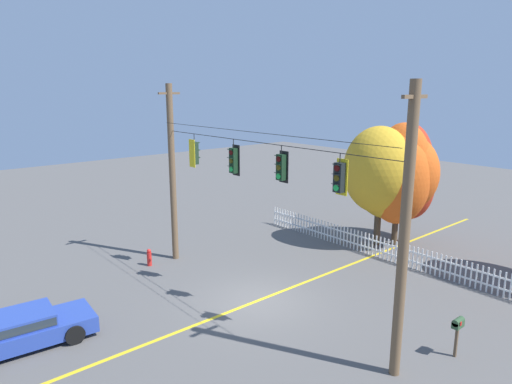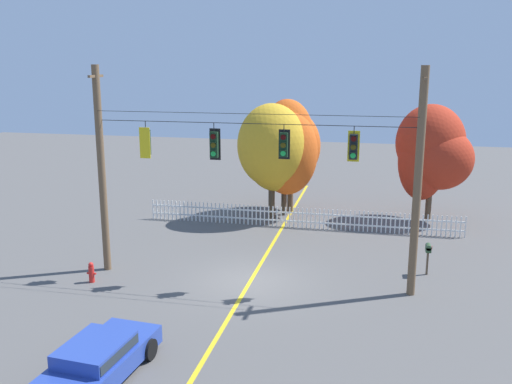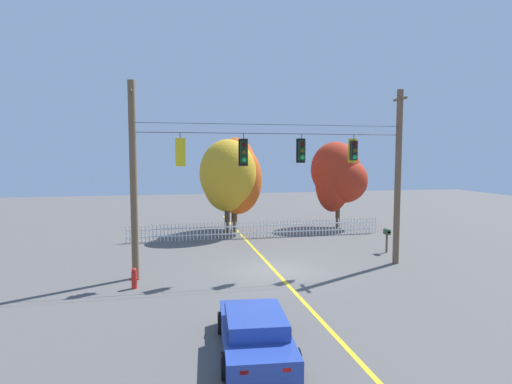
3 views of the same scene
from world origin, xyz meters
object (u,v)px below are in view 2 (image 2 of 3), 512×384
object	(u,v)px
autumn_maple_far_west	(432,152)
parked_car	(98,359)
traffic_signal_westbound_side	(214,145)
roadside_mailbox	(428,250)
autumn_maple_mid	(288,146)
traffic_signal_northbound_secondary	(284,145)
autumn_oak_far_east	(286,148)
traffic_signal_southbound_primary	(146,142)
fire_hydrant	(91,272)
autumn_maple_near_fence	(274,151)
traffic_signal_northbound_primary	(353,147)

from	to	relation	value
autumn_maple_far_west	parked_car	distance (m)	21.40
traffic_signal_westbound_side	roadside_mailbox	distance (m)	9.73
traffic_signal_westbound_side	autumn_maple_mid	size ratio (longest dim) A/B	0.22
traffic_signal_northbound_secondary	roadside_mailbox	size ratio (longest dim) A/B	1.01
autumn_oak_far_east	autumn_maple_mid	bearing A→B (deg)	-73.00
traffic_signal_southbound_primary	fire_hydrant	distance (m)	5.62
traffic_signal_southbound_primary	autumn_maple_far_west	size ratio (longest dim) A/B	0.23
roadside_mailbox	fire_hydrant	bearing A→B (deg)	-164.34
autumn_maple_mid	roadside_mailbox	distance (m)	10.94
traffic_signal_northbound_secondary	autumn_maple_near_fence	xyz separation A→B (m)	(-2.08, 9.31, -1.78)
autumn_maple_mid	parked_car	distance (m)	18.37
traffic_signal_southbound_primary	traffic_signal_northbound_primary	xyz separation A→B (m)	(8.09, 0.02, 0.09)
traffic_signal_southbound_primary	autumn_maple_mid	world-z (taller)	autumn_maple_mid
autumn_maple_near_fence	autumn_maple_far_west	xyz separation A→B (m)	(8.37, 1.39, 0.05)
traffic_signal_northbound_secondary	traffic_signal_northbound_primary	bearing A→B (deg)	0.00
traffic_signal_westbound_side	fire_hydrant	size ratio (longest dim) A/B	1.76
traffic_signal_northbound_secondary	autumn_maple_mid	world-z (taller)	autumn_maple_mid
traffic_signal_westbound_side	autumn_maple_near_fence	world-z (taller)	autumn_maple_near_fence
autumn_maple_far_west	traffic_signal_southbound_primary	bearing A→B (deg)	-137.78
traffic_signal_southbound_primary	autumn_maple_far_west	distance (m)	16.03
autumn_maple_mid	fire_hydrant	distance (m)	13.47
traffic_signal_southbound_primary	roadside_mailbox	distance (m)	12.23
autumn_maple_far_west	roadside_mailbox	distance (m)	8.94
autumn_oak_far_east	fire_hydrant	size ratio (longest dim) A/B	7.82
traffic_signal_northbound_primary	autumn_maple_near_fence	xyz separation A→B (m)	(-4.66, 9.31, -1.79)
autumn_oak_far_east	fire_hydrant	distance (m)	14.03
traffic_signal_northbound_primary	traffic_signal_southbound_primary	bearing A→B (deg)	-179.87
autumn_maple_mid	autumn_maple_far_west	distance (m)	7.74
autumn_maple_mid	fire_hydrant	size ratio (longest dim) A/B	7.89
autumn_maple_mid	autumn_oak_far_east	bearing A→B (deg)	107.00
autumn_oak_far_east	traffic_signal_westbound_side	bearing A→B (deg)	-95.50
traffic_signal_westbound_side	parked_car	xyz separation A→B (m)	(-1.12, -7.87, -4.87)
autumn_maple_far_west	autumn_oak_far_east	bearing A→B (deg)	178.81
traffic_signal_westbound_side	autumn_maple_far_west	bearing A→B (deg)	49.88
traffic_signal_southbound_primary	traffic_signal_westbound_side	size ratio (longest dim) A/B	1.00
roadside_mailbox	autumn_maple_far_west	bearing A→B (deg)	85.79
autumn_maple_near_fence	roadside_mailbox	bearing A→B (deg)	-42.47
traffic_signal_northbound_secondary	traffic_signal_northbound_primary	distance (m)	2.58
autumn_maple_mid	parked_car	bearing A→B (deg)	-97.69
traffic_signal_northbound_primary	autumn_maple_near_fence	size ratio (longest dim) A/B	0.21
parked_car	traffic_signal_southbound_primary	bearing A→B (deg)	102.06
traffic_signal_westbound_side	fire_hydrant	world-z (taller)	traffic_signal_westbound_side
traffic_signal_northbound_secondary	roadside_mailbox	distance (m)	7.56
fire_hydrant	roadside_mailbox	size ratio (longest dim) A/B	0.63
traffic_signal_westbound_side	autumn_oak_far_east	bearing A→B (deg)	84.50
traffic_signal_northbound_primary	traffic_signal_northbound_secondary	bearing A→B (deg)	-180.00
traffic_signal_westbound_side	autumn_oak_far_east	distance (m)	11.04
traffic_signal_northbound_secondary	fire_hydrant	size ratio (longest dim) A/B	1.60
traffic_signal_northbound_primary	roadside_mailbox	bearing A→B (deg)	35.57
traffic_signal_northbound_secondary	roadside_mailbox	bearing A→B (deg)	21.30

